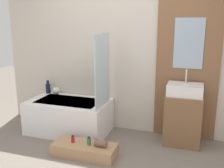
# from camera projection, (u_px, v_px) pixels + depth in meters

# --- Properties ---
(wall_tiled_back) EXTENTS (4.20, 0.06, 2.60)m
(wall_tiled_back) POSITION_uv_depth(u_px,v_px,m) (124.00, 51.00, 4.13)
(wall_tiled_back) COLOR beige
(wall_tiled_back) RESTS_ON ground_plane
(wall_wood_accent) EXTENTS (0.91, 0.04, 2.60)m
(wall_wood_accent) POSITION_uv_depth(u_px,v_px,m) (188.00, 53.00, 3.78)
(wall_wood_accent) COLOR brown
(wall_wood_accent) RESTS_ON ground_plane
(bathtub) EXTENTS (1.27, 0.76, 0.52)m
(bathtub) POSITION_uv_depth(u_px,v_px,m) (69.00, 116.00, 4.22)
(bathtub) COLOR white
(bathtub) RESTS_ON ground_plane
(glass_shower_screen) EXTENTS (0.01, 0.58, 1.07)m
(glass_shower_screen) POSITION_uv_depth(u_px,v_px,m) (102.00, 71.00, 3.78)
(glass_shower_screen) COLOR silver
(glass_shower_screen) RESTS_ON bathtub
(wooden_step_bench) EXTENTS (0.86, 0.36, 0.16)m
(wooden_step_bench) POSITION_uv_depth(u_px,v_px,m) (85.00, 150.00, 3.51)
(wooden_step_bench) COLOR #A87F56
(wooden_step_bench) RESTS_ON ground_plane
(vanity_cabinet) EXTENTS (0.51, 0.42, 0.73)m
(vanity_cabinet) POSITION_uv_depth(u_px,v_px,m) (183.00, 119.00, 3.80)
(vanity_cabinet) COLOR brown
(vanity_cabinet) RESTS_ON ground_plane
(sink) EXTENTS (0.49, 0.34, 0.36)m
(sink) POSITION_uv_depth(u_px,v_px,m) (185.00, 90.00, 3.69)
(sink) COLOR white
(sink) RESTS_ON vanity_cabinet
(vase_tall_dark) EXTENTS (0.08, 0.08, 0.23)m
(vase_tall_dark) POSITION_uv_depth(u_px,v_px,m) (48.00, 88.00, 4.57)
(vase_tall_dark) COLOR black
(vase_tall_dark) RESTS_ON bathtub
(vase_round_light) EXTENTS (0.13, 0.13, 0.13)m
(vase_round_light) POSITION_uv_depth(u_px,v_px,m) (56.00, 91.00, 4.51)
(vase_round_light) COLOR silver
(vase_round_light) RESTS_ON bathtub
(bottle_soap_primary) EXTENTS (0.05, 0.05, 0.10)m
(bottle_soap_primary) POSITION_uv_depth(u_px,v_px,m) (73.00, 139.00, 3.53)
(bottle_soap_primary) COLOR #B21928
(bottle_soap_primary) RESTS_ON wooden_step_bench
(bottle_soap_secondary) EXTENTS (0.05, 0.05, 0.11)m
(bottle_soap_secondary) POSITION_uv_depth(u_px,v_px,m) (89.00, 141.00, 3.45)
(bottle_soap_secondary) COLOR #38704C
(bottle_soap_secondary) RESTS_ON wooden_step_bench
(towel_roll) EXTENTS (0.16, 0.09, 0.09)m
(towel_roll) POSITION_uv_depth(u_px,v_px,m) (101.00, 144.00, 3.40)
(towel_roll) COLOR brown
(towel_roll) RESTS_ON wooden_step_bench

